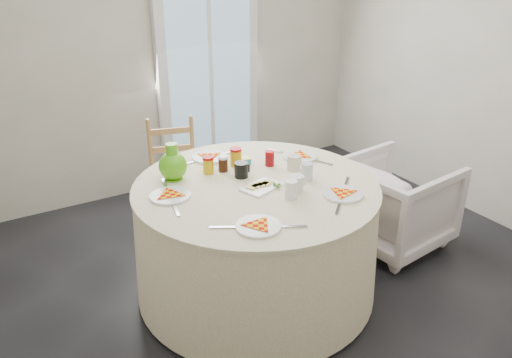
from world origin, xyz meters
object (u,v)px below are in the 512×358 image
table (256,239)px  wooden_chair (175,172)px  green_pitcher (173,163)px  armchair (395,197)px

table → wooden_chair: bearing=95.8°
table → wooden_chair: (-0.11, 1.06, 0.09)m
green_pitcher → armchair: bearing=5.2°
table → green_pitcher: size_ratio=6.77×
green_pitcher → table: bearing=-21.3°
wooden_chair → armchair: wooden_chair is taller
armchair → wooden_chair: bearing=43.2°
armchair → green_pitcher: 1.70m
table → armchair: (1.19, -0.04, 0.02)m
armchair → green_pitcher: size_ratio=3.27×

